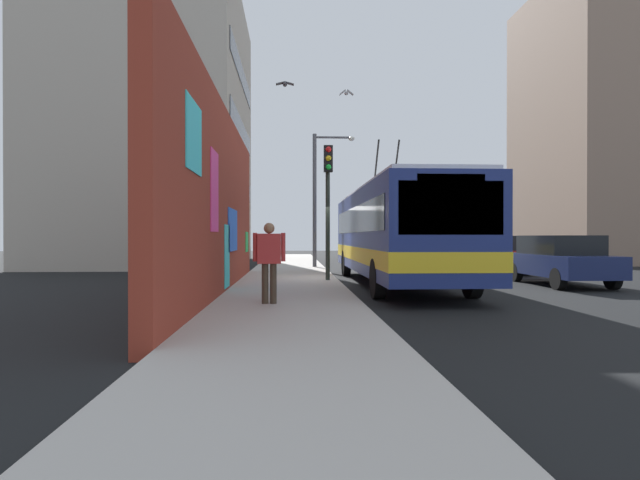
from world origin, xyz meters
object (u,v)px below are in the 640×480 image
(city_bus, at_px, (395,231))
(parked_car_red, at_px, (490,253))
(parked_car_navy, at_px, (560,259))
(pedestrian_near_wall, at_px, (269,256))
(traffic_light, at_px, (328,190))
(parked_car_black, at_px, (446,250))
(street_lamp, at_px, (320,190))

(city_bus, bearing_deg, parked_car_red, -43.89)
(parked_car_navy, xyz_separation_m, parked_car_red, (5.81, -0.00, 0.00))
(parked_car_navy, distance_m, pedestrian_near_wall, 10.39)
(city_bus, relative_size, traffic_light, 2.72)
(parked_car_red, relative_size, parked_car_black, 1.04)
(parked_car_red, height_order, parked_car_black, same)
(pedestrian_near_wall, xyz_separation_m, street_lamp, (13.21, -1.76, 2.59))
(pedestrian_near_wall, distance_m, traffic_light, 6.25)
(parked_car_red, distance_m, pedestrian_near_wall, 14.22)
(parked_car_black, height_order, street_lamp, street_lamp)
(pedestrian_near_wall, bearing_deg, parked_car_black, -27.34)
(parked_car_navy, distance_m, street_lamp, 11.15)
(parked_car_black, relative_size, street_lamp, 0.76)
(pedestrian_near_wall, bearing_deg, city_bus, -33.85)
(parked_car_navy, relative_size, traffic_light, 1.00)
(city_bus, xyz_separation_m, street_lamp, (7.58, 2.01, 2.01))
(parked_car_red, xyz_separation_m, pedestrian_near_wall, (-11.03, 8.97, 0.30))
(street_lamp, bearing_deg, city_bus, -165.13)
(parked_car_navy, xyz_separation_m, street_lamp, (7.99, 7.21, 2.89))
(traffic_light, relative_size, street_lamp, 0.70)
(parked_car_black, distance_m, traffic_light, 13.94)
(parked_car_red, bearing_deg, parked_car_black, 0.00)
(pedestrian_near_wall, bearing_deg, street_lamp, -7.59)
(parked_car_red, bearing_deg, traffic_light, 125.82)
(parked_car_navy, distance_m, parked_car_black, 12.14)
(parked_car_black, bearing_deg, parked_car_navy, 180.00)
(parked_car_black, distance_m, pedestrian_near_wall, 19.54)
(parked_car_black, xyz_separation_m, street_lamp, (-4.15, 7.21, 2.89))
(parked_car_black, bearing_deg, city_bus, 156.10)
(parked_car_navy, relative_size, pedestrian_near_wall, 2.56)
(parked_car_black, xyz_separation_m, pedestrian_near_wall, (-17.36, 8.97, 0.30))
(parked_car_navy, bearing_deg, parked_car_black, -0.00)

